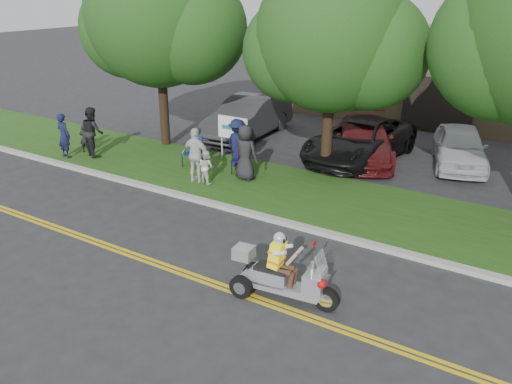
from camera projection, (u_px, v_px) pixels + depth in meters
The scene contains 24 objects.
ground at pixel (174, 256), 13.08m from camera, with size 120.00×120.00×0.00m, color #28282B.
centerline_near at pixel (158, 266), 12.63m from camera, with size 60.00×0.10×0.01m, color gold.
centerline_far at pixel (162, 263), 12.75m from camera, with size 60.00×0.10×0.01m, color gold.
curb at pixel (245, 212), 15.45m from camera, with size 60.00×0.25×0.12m, color #A8A89E.
grass_verge at pixel (283, 190), 17.13m from camera, with size 60.00×4.00×0.10m, color #224612.
commercial_building at pixel (463, 74), 26.18m from camera, with size 18.00×8.20×4.00m.
tree_left at pixel (160, 20), 20.08m from camera, with size 6.62×5.40×7.78m.
tree_mid at pixel (334, 42), 16.85m from camera, with size 5.88×4.80×7.05m.
business_sign at pixel (233, 130), 19.26m from camera, with size 1.25×0.06×1.75m.
trike_scooter at pixel (280, 276), 11.15m from camera, with size 2.34×0.82×1.53m.
lawn_chair_a at pixel (194, 149), 18.97m from camera, with size 0.58×0.60×1.08m.
lawn_chair_b at pixel (241, 155), 18.36m from camera, with size 0.70×0.71×1.05m.
spectator_adult_left at pixel (64, 135), 19.85m from camera, with size 0.60×0.39×1.65m, color #14173A.
spectator_adult_mid at pixel (93, 132), 20.01m from camera, with size 0.89×0.69×1.83m, color black.
spectator_adult_right at pixel (196, 155), 17.37m from camera, with size 1.05×0.44×1.79m, color silver.
spectator_chair_a at pixel (237, 143), 18.81m from camera, with size 1.10×0.63×1.71m, color #141A39.
spectator_chair_b at pixel (246, 153), 17.55m from camera, with size 0.90×0.58×1.84m, color black.
child_left at pixel (85, 138), 20.53m from camera, with size 0.39×0.26×1.07m, color black.
child_right at pixel (206, 167), 17.36m from camera, with size 0.53×0.42×1.10m, color silver.
parked_car_far_left at pixel (241, 118), 23.33m from camera, with size 1.63×4.06×1.38m, color silver.
parked_car_left at pixel (248, 117), 22.91m from camera, with size 1.80×5.16×1.70m, color #2F2F31.
parked_car_mid at pixel (360, 140), 19.88m from camera, with size 2.52×5.46×1.52m, color black.
parked_car_right at pixel (364, 140), 20.01m from camera, with size 2.07×5.08×1.48m, color #551315.
parked_car_far_right at pixel (460, 147), 19.23m from camera, with size 1.71×4.25×1.45m, color silver.
Camera 1 is at (7.98, -8.68, 6.20)m, focal length 38.00 mm.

